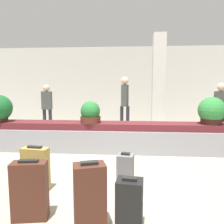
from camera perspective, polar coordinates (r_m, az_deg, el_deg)
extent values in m
plane|color=#9E937F|center=(3.80, -1.97, -17.02)|extent=(18.00, 18.00, 0.00)
cube|color=beige|center=(9.52, 2.07, 7.15)|extent=(18.00, 0.06, 3.20)
cube|color=gray|center=(5.25, 0.00, -7.25)|extent=(7.50, 0.71, 0.52)
cube|color=#5B1E23|center=(5.18, 0.00, -3.60)|extent=(7.20, 0.55, 0.16)
cube|color=silver|center=(7.31, 12.01, 7.13)|extent=(0.40, 0.40, 3.20)
cube|color=black|center=(2.54, 4.57, -22.99)|extent=(0.30, 0.25, 0.55)
cube|color=black|center=(2.40, 4.64, -16.96)|extent=(0.16, 0.10, 0.03)
cube|color=#472319|center=(2.83, -20.66, -18.69)|extent=(0.42, 0.24, 0.68)
cube|color=black|center=(2.70, -20.98, -11.86)|extent=(0.22, 0.10, 0.03)
cube|color=#A3843D|center=(3.51, -19.33, -13.90)|extent=(0.41, 0.21, 0.64)
cube|color=black|center=(3.41, -19.55, -8.62)|extent=(0.22, 0.08, 0.03)
cube|color=slate|center=(3.47, 3.53, -14.99)|extent=(0.27, 0.26, 0.50)
cube|color=black|center=(3.38, 3.56, -10.81)|extent=(0.14, 0.10, 0.03)
cube|color=#472319|center=(2.49, -5.83, -21.31)|extent=(0.38, 0.31, 0.73)
cube|color=black|center=(2.34, -5.94, -13.09)|extent=(0.20, 0.13, 0.03)
cylinder|color=#381914|center=(5.43, 24.46, -2.08)|extent=(0.46, 0.46, 0.15)
sphere|color=#2D7F38|center=(5.40, 24.58, 0.45)|extent=(0.60, 0.60, 0.60)
cylinder|color=#4C2319|center=(5.14, -5.65, -1.97)|extent=(0.47, 0.47, 0.15)
sphere|color=#236B2D|center=(5.12, -5.68, 0.26)|extent=(0.46, 0.46, 0.46)
cylinder|color=#282833|center=(6.68, 25.43, -3.77)|extent=(0.11, 0.11, 0.78)
cylinder|color=#282833|center=(6.75, 27.02, -3.74)|extent=(0.11, 0.11, 0.78)
cube|color=#474C47|center=(6.63, 26.54, 2.19)|extent=(0.33, 0.37, 0.62)
sphere|color=beige|center=(6.62, 26.73, 5.83)|extent=(0.23, 0.23, 0.23)
cylinder|color=#282833|center=(7.71, -17.19, -2.15)|extent=(0.11, 0.11, 0.76)
cylinder|color=#282833|center=(7.64, -15.80, -2.18)|extent=(0.11, 0.11, 0.76)
cube|color=#474C47|center=(7.60, -16.67, 2.92)|extent=(0.33, 0.19, 0.60)
sphere|color=beige|center=(7.59, -16.77, 6.03)|extent=(0.22, 0.22, 0.22)
cylinder|color=#282833|center=(7.25, 2.55, -1.92)|extent=(0.11, 0.11, 0.88)
cylinder|color=#282833|center=(7.25, 4.13, -1.94)|extent=(0.11, 0.11, 0.88)
cube|color=#474C47|center=(7.17, 3.38, 4.31)|extent=(0.25, 0.35, 0.70)
sphere|color=beige|center=(7.17, 3.41, 8.12)|extent=(0.26, 0.26, 0.26)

